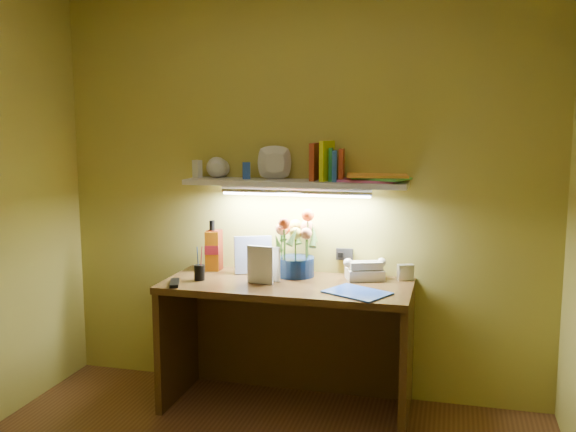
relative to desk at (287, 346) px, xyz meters
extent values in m
cube|color=#3E2510|center=(0.00, 0.00, 0.00)|extent=(1.40, 0.60, 0.75)
cube|color=silver|center=(0.64, 0.23, 0.42)|extent=(0.10, 0.08, 0.09)
cube|color=#541709|center=(-0.51, 0.20, 0.50)|extent=(0.08, 0.08, 0.25)
cylinder|color=black|center=(-0.50, -0.07, 0.45)|extent=(0.08, 0.08, 0.15)
cube|color=black|center=(-0.60, -0.21, 0.38)|extent=(0.11, 0.18, 0.02)
cube|color=#254CB4|center=(0.42, -0.13, 0.38)|extent=(0.39, 0.35, 0.01)
imported|color=beige|center=(-0.19, 0.02, 0.48)|extent=(0.15, 0.04, 0.20)
imported|color=silver|center=(-0.22, -0.05, 0.48)|extent=(0.16, 0.04, 0.22)
cube|color=silver|center=(0.00, 0.18, 0.93)|extent=(1.30, 0.25, 0.03)
imported|color=silver|center=(-0.48, 0.17, 0.99)|extent=(0.16, 0.16, 0.10)
imported|color=silver|center=(-0.49, 0.18, 0.99)|extent=(0.11, 0.11, 0.10)
imported|color=silver|center=(-0.12, 0.18, 0.96)|extent=(0.25, 0.25, 0.05)
cube|color=silver|center=(-0.62, 0.20, 0.99)|extent=(0.06, 0.05, 0.11)
cube|color=#254CB4|center=(-0.30, 0.19, 0.99)|extent=(0.06, 0.05, 0.10)
cube|color=#A63A1F|center=(0.11, 0.20, 1.05)|extent=(0.03, 0.15, 0.21)
cube|color=#D5E416|center=(0.19, 0.18, 1.05)|extent=(0.07, 0.14, 0.23)
cube|color=#2351A4|center=(0.23, 0.18, 1.03)|extent=(0.05, 0.13, 0.17)
cube|color=#21813B|center=(0.21, 0.20, 1.03)|extent=(0.04, 0.12, 0.19)
cube|color=#A63A1F|center=(0.27, 0.21, 1.03)|extent=(0.04, 0.13, 0.18)
cube|color=#D858A1|center=(0.42, 0.23, 0.95)|extent=(0.37, 0.29, 0.01)
cube|color=#52C250|center=(0.50, 0.20, 0.96)|extent=(0.34, 0.29, 0.01)
cube|color=#FCA135|center=(0.47, 0.23, 0.97)|extent=(0.38, 0.30, 0.01)
camera|label=1|loc=(0.89, -3.42, 1.27)|focal=40.00mm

